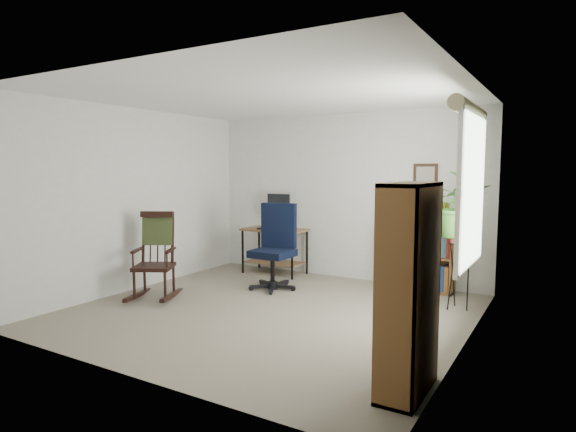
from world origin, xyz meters
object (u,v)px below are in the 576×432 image
Objects in this scene: tall_bookshelf at (409,289)px; low_bookshelf at (420,256)px; desk at (275,251)px; rocking_chair at (154,255)px; office_chair at (272,246)px.

low_bookshelf is at bearing 103.71° from tall_bookshelf.
tall_bookshelf is at bearing -76.29° from low_bookshelf.
tall_bookshelf reaches higher than desk.
rocking_chair is (-0.53, -1.97, 0.20)m from desk.
tall_bookshelf is at bearing -44.34° from desk.
rocking_chair reaches higher than low_bookshelf.
office_chair is (0.50, -0.84, 0.23)m from desk.
desk is at bearing 135.66° from tall_bookshelf.
tall_bookshelf reaches higher than low_bookshelf.
desk is 0.83× the size of office_chair.
desk is at bearing 45.42° from rocking_chair.
tall_bookshelf is (2.93, -2.86, 0.41)m from desk.
rocking_chair is 1.18× the size of low_bookshelf.
desk is 2.05m from rocking_chair.
desk is 1.04× the size of low_bookshelf.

